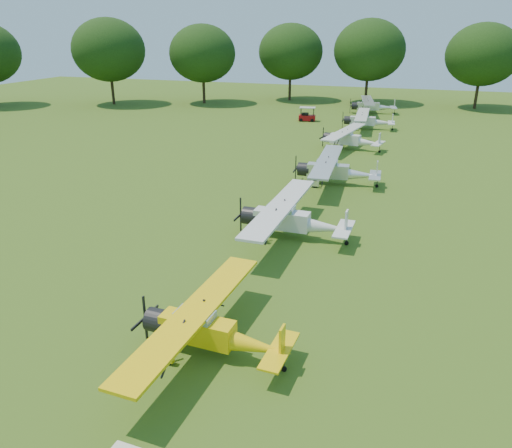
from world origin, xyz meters
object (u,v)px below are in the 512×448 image
(aircraft_5, at_px, (350,138))
(aircraft_4, at_px, (335,169))
(golf_cart, at_px, (307,116))
(aircraft_6, at_px, (367,120))
(aircraft_7, at_px, (372,105))
(aircraft_3, at_px, (290,218))
(aircraft_2, at_px, (208,328))

(aircraft_5, bearing_deg, aircraft_4, -77.12)
(golf_cart, bearing_deg, aircraft_6, -28.89)
(aircraft_4, xyz_separation_m, aircraft_7, (-1.06, 35.77, -0.03))
(aircraft_3, relative_size, aircraft_4, 1.00)
(aircraft_4, bearing_deg, aircraft_7, 87.81)
(aircraft_4, distance_m, aircraft_7, 35.78)
(aircraft_4, xyz_separation_m, aircraft_5, (-0.67, 12.50, -0.08))
(aircraft_3, bearing_deg, aircraft_7, 91.42)
(aircraft_2, bearing_deg, aircraft_7, 93.18)
(aircraft_4, height_order, aircraft_6, aircraft_4)
(aircraft_5, relative_size, aircraft_6, 1.00)
(aircraft_5, distance_m, aircraft_6, 11.33)
(aircraft_3, relative_size, golf_cart, 4.76)
(aircraft_2, bearing_deg, aircraft_4, 91.27)
(aircraft_2, relative_size, aircraft_7, 0.92)
(aircraft_4, distance_m, aircraft_6, 23.82)
(aircraft_3, distance_m, aircraft_5, 23.91)
(aircraft_7, bearing_deg, aircraft_4, -98.06)
(aircraft_7, bearing_deg, golf_cart, -139.55)
(aircraft_2, relative_size, aircraft_3, 0.90)
(aircraft_2, xyz_separation_m, aircraft_4, (0.59, 23.23, 0.12))
(aircraft_3, relative_size, aircraft_6, 1.08)
(aircraft_6, xyz_separation_m, aircraft_7, (-0.72, 11.94, 0.05))
(aircraft_2, bearing_deg, aircraft_6, 92.42)
(aircraft_4, bearing_deg, aircraft_6, 86.93)
(aircraft_6, distance_m, aircraft_7, 11.97)
(aircraft_4, distance_m, golf_cart, 28.22)
(aircraft_6, distance_m, golf_cart, 8.67)
(aircraft_2, distance_m, aircraft_4, 23.24)
(aircraft_2, height_order, aircraft_5, aircraft_5)
(aircraft_6, relative_size, golf_cart, 4.42)
(aircraft_7, xyz_separation_m, golf_cart, (-7.36, -8.84, -0.60))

